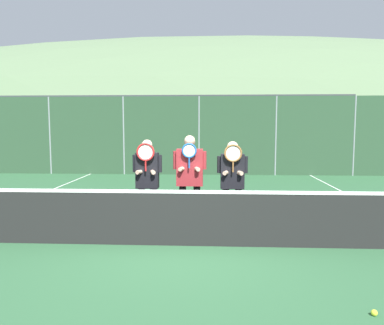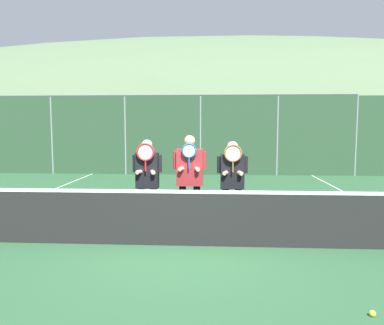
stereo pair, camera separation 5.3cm
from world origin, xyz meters
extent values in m
plane|color=#2D5B38|center=(0.00, 0.00, 0.00)|extent=(120.00, 120.00, 0.00)
ellipsoid|color=#5B7551|center=(0.00, 53.41, 0.00)|extent=(135.52, 75.29, 26.35)
cube|color=beige|center=(-1.81, 16.40, 1.61)|extent=(18.83, 5.00, 3.22)
cube|color=#3D4247|center=(-1.81, 16.40, 3.40)|extent=(19.33, 5.50, 0.36)
cylinder|color=gray|center=(-6.13, 9.00, 1.58)|extent=(0.06, 0.06, 3.15)
cylinder|color=gray|center=(-3.06, 9.00, 1.58)|extent=(0.06, 0.06, 3.15)
cylinder|color=gray|center=(0.00, 9.00, 1.58)|extent=(0.06, 0.06, 3.15)
cylinder|color=gray|center=(3.06, 9.00, 1.58)|extent=(0.06, 0.06, 3.15)
cylinder|color=gray|center=(6.13, 9.00, 1.58)|extent=(0.06, 0.06, 3.15)
cube|color=#2D4C33|center=(0.00, 9.00, 1.58)|extent=(18.39, 0.02, 3.15)
cube|color=black|center=(0.00, 0.00, 0.45)|extent=(11.80, 0.02, 0.89)
cube|color=white|center=(0.00, 0.00, 0.91)|extent=(11.80, 0.03, 0.06)
cube|color=white|center=(-4.46, 3.00, 0.00)|extent=(0.05, 16.00, 0.01)
cube|color=white|center=(4.46, 3.00, 0.00)|extent=(0.05, 16.00, 0.01)
cylinder|color=black|center=(-0.82, 0.82, 0.42)|extent=(0.13, 0.13, 0.83)
cylinder|color=black|center=(-0.59, 0.82, 0.42)|extent=(0.13, 0.13, 0.83)
cube|color=black|center=(-0.70, 0.82, 1.17)|extent=(0.42, 0.22, 0.66)
sphere|color=#DBB293|center=(-0.70, 0.82, 1.64)|extent=(0.20, 0.20, 0.20)
cylinder|color=black|center=(-0.93, 0.82, 1.29)|extent=(0.08, 0.08, 0.32)
cylinder|color=black|center=(-0.47, 0.82, 1.29)|extent=(0.08, 0.08, 0.32)
cylinder|color=#DBB293|center=(-0.81, 0.73, 1.15)|extent=(0.16, 0.27, 0.08)
cylinder|color=#DBB293|center=(-0.60, 0.73, 1.15)|extent=(0.16, 0.27, 0.08)
cylinder|color=red|center=(-0.70, 0.64, 1.27)|extent=(0.03, 0.03, 0.20)
torus|color=red|center=(-0.70, 0.64, 1.52)|extent=(0.33, 0.04, 0.33)
cylinder|color=silver|center=(-0.70, 0.64, 1.52)|extent=(0.27, 0.00, 0.27)
cylinder|color=black|center=(-0.05, 0.91, 0.44)|extent=(0.13, 0.13, 0.87)
cylinder|color=black|center=(0.22, 0.91, 0.44)|extent=(0.13, 0.13, 0.87)
cube|color=maroon|center=(0.09, 0.91, 1.22)|extent=(0.49, 0.22, 0.69)
sphere|color=#DBB293|center=(0.09, 0.91, 1.72)|extent=(0.20, 0.20, 0.20)
cylinder|color=maroon|center=(-0.18, 0.91, 1.35)|extent=(0.08, 0.08, 0.34)
cylinder|color=maroon|center=(0.36, 0.91, 1.35)|extent=(0.08, 0.08, 0.34)
cylinder|color=#DBB293|center=(-0.04, 0.82, 1.20)|extent=(0.16, 0.27, 0.08)
cylinder|color=#DBB293|center=(0.21, 0.82, 1.20)|extent=(0.16, 0.27, 0.08)
cylinder|color=#1E5BAD|center=(0.09, 0.73, 1.32)|extent=(0.03, 0.03, 0.20)
torus|color=#1E5BAD|center=(0.09, 0.73, 1.55)|extent=(0.27, 0.03, 0.27)
cylinder|color=silver|center=(0.09, 0.73, 1.55)|extent=(0.22, 0.00, 0.22)
cylinder|color=black|center=(0.77, 0.94, 0.41)|extent=(0.13, 0.13, 0.82)
cylinder|color=black|center=(1.01, 0.94, 0.41)|extent=(0.13, 0.13, 0.82)
cube|color=black|center=(0.89, 0.94, 1.14)|extent=(0.44, 0.22, 0.65)
sphere|color=#DBB293|center=(0.89, 0.94, 1.60)|extent=(0.21, 0.21, 0.21)
cylinder|color=black|center=(0.64, 0.94, 1.27)|extent=(0.08, 0.08, 0.32)
cylinder|color=black|center=(1.14, 0.94, 1.27)|extent=(0.08, 0.08, 0.32)
cylinder|color=#DBB293|center=(0.78, 0.85, 1.13)|extent=(0.16, 0.27, 0.08)
cylinder|color=#DBB293|center=(1.00, 0.85, 1.13)|extent=(0.16, 0.27, 0.08)
cylinder|color=#936033|center=(0.89, 0.76, 1.25)|extent=(0.03, 0.03, 0.20)
torus|color=#936033|center=(0.89, 0.76, 1.50)|extent=(0.33, 0.04, 0.33)
cylinder|color=silver|center=(0.89, 0.76, 1.50)|extent=(0.27, 0.00, 0.27)
cube|color=silver|center=(-5.32, 11.33, 0.73)|extent=(4.30, 1.80, 0.87)
cube|color=#2D3842|center=(-5.32, 11.33, 1.53)|extent=(2.37, 1.66, 0.71)
cylinder|color=black|center=(-3.92, 10.40, 0.30)|extent=(0.60, 0.16, 0.60)
cylinder|color=black|center=(-3.92, 12.25, 0.30)|extent=(0.60, 0.16, 0.60)
cylinder|color=black|center=(-6.72, 10.40, 0.30)|extent=(0.60, 0.16, 0.60)
cylinder|color=black|center=(-6.72, 12.25, 0.30)|extent=(0.60, 0.16, 0.60)
cube|color=slate|center=(-0.49, 11.40, 0.71)|extent=(4.03, 1.78, 0.83)
cube|color=#2D3842|center=(-0.49, 11.40, 1.46)|extent=(2.22, 1.64, 0.68)
cylinder|color=black|center=(0.82, 10.49, 0.30)|extent=(0.60, 0.16, 0.60)
cylinder|color=black|center=(0.82, 12.31, 0.30)|extent=(0.60, 0.16, 0.60)
cylinder|color=black|center=(-1.80, 10.49, 0.30)|extent=(0.60, 0.16, 0.60)
cylinder|color=black|center=(-1.80, 12.31, 0.30)|extent=(0.60, 0.16, 0.60)
cube|color=maroon|center=(4.51, 11.40, 0.70)|extent=(4.65, 1.88, 0.79)
cube|color=#2D3842|center=(4.51, 11.40, 1.42)|extent=(2.56, 1.73, 0.65)
cylinder|color=black|center=(6.02, 10.44, 0.30)|extent=(0.60, 0.16, 0.60)
cylinder|color=black|center=(6.02, 12.36, 0.30)|extent=(0.60, 0.16, 0.60)
cylinder|color=black|center=(3.00, 10.44, 0.30)|extent=(0.60, 0.16, 0.60)
cylinder|color=black|center=(3.00, 12.36, 0.30)|extent=(0.60, 0.16, 0.60)
cylinder|color=black|center=(8.22, 12.20, 0.30)|extent=(0.60, 0.16, 0.60)
sphere|color=#CCDB33|center=(2.22, -2.20, 0.03)|extent=(0.07, 0.07, 0.07)
camera|label=1|loc=(0.49, -6.06, 2.01)|focal=35.00mm
camera|label=2|loc=(0.54, -6.06, 2.01)|focal=35.00mm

